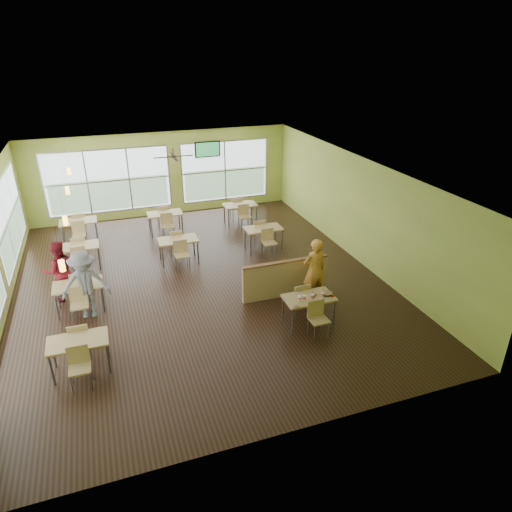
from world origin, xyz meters
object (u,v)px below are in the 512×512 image
half_wall_divider (285,278)px  man_plaid (314,270)px  food_basket (327,293)px  main_table (309,301)px

half_wall_divider → man_plaid: man_plaid is taller
half_wall_divider → food_basket: (0.45, -1.49, 0.26)m
main_table → food_basket: bearing=-5.5°
main_table → half_wall_divider: size_ratio=0.63×
half_wall_divider → main_table: bearing=-90.0°
main_table → man_plaid: 1.19m
main_table → man_plaid: bearing=58.3°
food_basket → man_plaid: bearing=81.0°
half_wall_divider → man_plaid: 0.84m
main_table → man_plaid: man_plaid is taller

